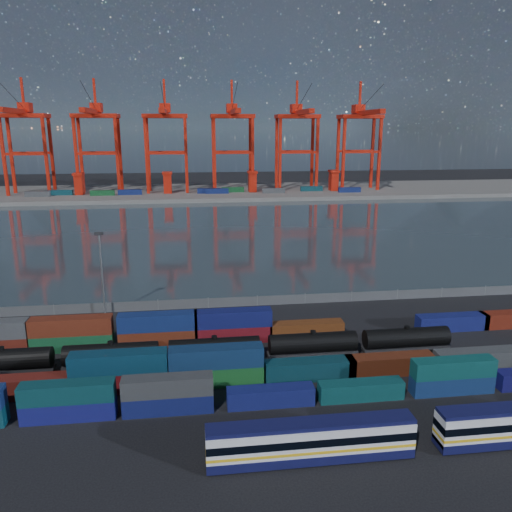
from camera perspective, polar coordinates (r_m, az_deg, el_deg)
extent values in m
plane|color=black|center=(77.39, 2.92, -12.75)|extent=(700.00, 700.00, 0.00)
plane|color=#2A363D|center=(176.73, -3.13, 2.86)|extent=(700.00, 700.00, 0.00)
cube|color=#514F4C|center=(280.10, -4.77, 7.32)|extent=(700.00, 70.00, 2.00)
cone|color=#1E2630|center=(1693.17, -14.71, 21.59)|extent=(1100.00, 1100.00, 520.00)
cone|color=#1E2630|center=(1692.44, -0.11, 21.01)|extent=(1040.00, 1040.00, 460.00)
cone|color=#1E2630|center=(1783.40, 13.50, 19.01)|extent=(960.00, 960.00, 380.00)
cone|color=#1E2630|center=(1929.01, 23.63, 16.67)|extent=(840.00, 840.00, 300.00)
cube|color=silver|center=(57.75, 6.29, -20.14)|extent=(22.72, 2.73, 3.45)
cube|color=#0F1039|center=(58.80, 6.24, -21.60)|extent=(22.72, 2.78, 1.09)
cube|color=#0F1039|center=(56.67, 6.35, -18.51)|extent=(22.72, 2.45, 0.45)
cube|color=gold|center=(58.17, 6.27, -20.73)|extent=(22.74, 2.81, 0.33)
cube|color=black|center=(57.55, 6.30, -19.84)|extent=(22.74, 2.81, 0.91)
cube|color=black|center=(58.01, -2.08, -22.70)|extent=(2.73, 1.82, 0.64)
cube|color=black|center=(61.20, 14.00, -20.94)|extent=(2.73, 1.82, 0.64)
cube|color=black|center=(65.19, 22.80, -19.31)|extent=(2.73, 1.82, 0.64)
cube|color=navy|center=(69.10, -20.58, -16.14)|extent=(11.46, 2.33, 2.48)
cube|color=#0C393F|center=(67.91, -20.77, -14.32)|extent=(11.46, 2.33, 2.48)
cube|color=#101751|center=(67.32, -9.97, -16.23)|extent=(11.46, 2.33, 2.48)
cube|color=#36383A|center=(66.10, -10.07, -14.38)|extent=(11.46, 2.33, 2.48)
cube|color=navy|center=(67.87, 1.67, -15.72)|extent=(11.46, 2.33, 2.48)
cube|color=#0D4347|center=(70.62, 11.88, -14.77)|extent=(11.46, 2.33, 2.48)
cube|color=navy|center=(75.60, 21.45, -13.45)|extent=(11.46, 2.33, 2.48)
cube|color=#0E4949|center=(74.52, 21.63, -11.76)|extent=(11.46, 2.33, 2.48)
cube|color=#5D1912|center=(76.36, -25.15, -13.40)|extent=(13.19, 2.68, 2.86)
cube|color=maroon|center=(73.43, -15.28, -13.62)|extent=(13.19, 2.68, 2.86)
cube|color=#0D2D43|center=(72.16, -15.43, -11.61)|extent=(13.19, 2.68, 2.86)
cube|color=#175723|center=(72.70, -4.53, -13.41)|extent=(13.19, 2.68, 2.86)
cube|color=#0F284C|center=(71.42, -4.57, -11.38)|extent=(13.19, 2.68, 2.86)
cube|color=#0B303B|center=(74.44, 6.18, -12.75)|extent=(13.19, 2.68, 2.86)
cube|color=#562211|center=(77.95, 15.00, -11.88)|extent=(13.19, 2.68, 2.86)
cube|color=#3C3E41|center=(83.99, 23.98, -10.71)|extent=(13.19, 2.68, 2.86)
cube|color=#144E2B|center=(88.04, -20.21, -9.18)|extent=(13.00, 2.64, 2.82)
cube|color=maroon|center=(87.00, -20.37, -7.48)|extent=(13.00, 2.64, 2.82)
cube|color=#5F2313|center=(85.95, -11.07, -9.11)|extent=(13.00, 2.64, 2.82)
cube|color=navy|center=(84.87, -11.16, -7.36)|extent=(13.00, 2.64, 2.82)
cube|color=maroon|center=(85.95, -2.60, -8.84)|extent=(13.00, 2.64, 2.82)
cube|color=#101554|center=(84.88, -2.62, -7.09)|extent=(13.00, 2.64, 2.82)
cube|color=#612F13|center=(87.79, 5.74, -8.38)|extent=(13.00, 2.64, 2.82)
cube|color=navy|center=(97.20, 21.49, -7.06)|extent=(13.00, 2.64, 2.82)
cylinder|color=black|center=(83.28, -26.98, -10.49)|extent=(13.90, 3.10, 3.10)
cylinder|color=black|center=(82.62, -27.11, -9.41)|extent=(0.86, 0.86, 0.53)
cube|color=black|center=(83.97, -26.84, -11.56)|extent=(14.43, 2.14, 0.43)
cube|color=black|center=(82.65, -23.60, -11.93)|extent=(2.67, 1.92, 0.64)
cylinder|color=black|center=(79.37, -16.21, -10.65)|extent=(13.90, 3.10, 3.10)
cylinder|color=black|center=(78.68, -16.29, -9.52)|extent=(0.86, 0.86, 0.53)
cube|color=black|center=(80.09, -16.12, -11.76)|extent=(14.43, 2.14, 0.43)
cube|color=black|center=(81.18, -19.53, -12.01)|extent=(2.67, 1.92, 0.64)
cube|color=black|center=(79.65, -12.60, -12.02)|extent=(2.67, 1.92, 0.64)
cylinder|color=black|center=(78.39, -4.76, -10.42)|extent=(13.90, 3.10, 3.10)
cylinder|color=black|center=(77.69, -4.79, -9.28)|extent=(0.86, 0.86, 0.53)
cube|color=black|center=(79.12, -4.74, -11.54)|extent=(14.43, 2.14, 0.43)
cube|color=black|center=(79.29, -8.28, -11.94)|extent=(2.67, 1.92, 0.64)
cube|color=black|center=(79.62, -1.20, -11.66)|extent=(2.67, 1.92, 0.64)
cylinder|color=black|center=(80.44, 6.50, -9.79)|extent=(13.90, 3.10, 3.10)
cylinder|color=black|center=(79.75, 6.53, -8.67)|extent=(0.86, 0.86, 0.53)
cube|color=black|center=(81.15, 6.47, -10.90)|extent=(14.43, 2.14, 0.43)
cube|color=black|center=(80.39, 3.06, -11.41)|extent=(2.67, 1.92, 0.64)
cube|color=black|center=(82.55, 9.76, -10.89)|extent=(2.67, 1.92, 0.64)
cylinder|color=black|center=(85.30, 16.79, -8.89)|extent=(13.90, 3.10, 3.10)
cylinder|color=black|center=(84.66, 16.87, -7.83)|extent=(0.86, 0.86, 0.53)
cube|color=black|center=(85.97, 16.71, -9.94)|extent=(14.43, 2.14, 0.43)
cube|color=black|center=(84.38, 13.65, -10.52)|extent=(2.67, 1.92, 0.64)
cube|color=black|center=(88.14, 19.59, -9.87)|extent=(2.67, 1.92, 0.64)
cube|color=#595B5E|center=(102.45, 0.14, -5.16)|extent=(160.00, 0.06, 2.00)
cylinder|color=slate|center=(108.28, -27.25, -5.68)|extent=(0.12, 0.12, 2.20)
cylinder|color=slate|center=(105.25, -22.10, -5.67)|extent=(0.12, 0.12, 2.20)
cylinder|color=slate|center=(103.10, -16.71, -5.61)|extent=(0.12, 0.12, 2.20)
cylinder|color=slate|center=(101.90, -11.13, -5.49)|extent=(0.12, 0.12, 2.20)
cylinder|color=slate|center=(101.67, -5.48, -5.32)|extent=(0.12, 0.12, 2.20)
cylinder|color=slate|center=(102.42, 0.14, -5.11)|extent=(0.12, 0.12, 2.20)
cylinder|color=slate|center=(104.12, 5.63, -4.85)|extent=(0.12, 0.12, 2.20)
cylinder|color=slate|center=(106.75, 10.88, -4.55)|extent=(0.12, 0.12, 2.20)
cylinder|color=slate|center=(110.22, 15.84, -4.24)|extent=(0.12, 0.12, 2.20)
cylinder|color=slate|center=(114.46, 20.47, -3.93)|extent=(0.12, 0.12, 2.20)
cylinder|color=slate|center=(119.39, 24.73, -3.61)|extent=(0.12, 0.12, 2.20)
cylinder|color=slate|center=(99.13, -17.17, -2.24)|extent=(0.36, 0.36, 16.00)
cube|color=black|center=(97.17, -17.53, 2.45)|extent=(1.60, 0.40, 0.60)
cube|color=red|center=(283.11, -26.86, 9.93)|extent=(1.47, 1.47, 41.42)
cube|color=red|center=(293.56, -26.16, 10.11)|extent=(1.47, 1.47, 41.42)
cube|color=red|center=(277.16, -22.86, 10.28)|extent=(1.47, 1.47, 41.42)
cube|color=red|center=(287.82, -22.29, 10.45)|extent=(1.47, 1.47, 41.42)
cube|color=red|center=(279.87, -24.93, 10.53)|extent=(20.25, 1.29, 1.29)
cube|color=red|center=(290.43, -24.29, 10.69)|extent=(20.25, 1.29, 1.29)
cube|color=red|center=(284.94, -25.00, 14.34)|extent=(23.01, 12.89, 2.02)
cube|color=red|center=(274.43, -25.73, 14.70)|extent=(2.76, 44.18, 2.30)
cube|color=red|center=(288.58, -24.87, 15.16)|extent=(5.52, 7.36, 4.60)
cube|color=red|center=(287.15, -25.13, 16.53)|extent=(1.10, 1.10, 14.73)
cylinder|color=black|center=(272.59, -26.03, 16.04)|extent=(0.22, 37.88, 12.50)
cube|color=red|center=(273.69, -19.83, 10.51)|extent=(1.47, 1.47, 41.42)
cube|color=red|center=(284.48, -19.37, 10.67)|extent=(1.47, 1.47, 41.42)
cube|color=red|center=(270.16, -15.57, 10.79)|extent=(1.47, 1.47, 41.42)
cube|color=red|center=(281.09, -15.26, 10.93)|extent=(1.47, 1.47, 41.42)
cube|color=red|center=(271.64, -17.75, 11.09)|extent=(20.25, 1.29, 1.29)
cube|color=red|center=(282.51, -17.36, 11.22)|extent=(20.25, 1.29, 1.29)
cube|color=red|center=(276.85, -17.85, 15.01)|extent=(23.01, 12.89, 2.02)
cube|color=red|center=(266.03, -18.30, 15.42)|extent=(2.76, 44.18, 2.30)
cube|color=red|center=(280.60, -17.78, 15.84)|extent=(5.52, 7.36, 4.60)
cube|color=red|center=(279.13, -17.96, 17.26)|extent=(1.10, 1.10, 14.73)
cylinder|color=black|center=(264.13, -18.51, 16.82)|extent=(0.22, 37.88, 12.50)
cube|color=red|center=(268.52, -12.39, 10.96)|extent=(1.47, 1.47, 41.42)
cube|color=red|center=(279.52, -12.21, 11.09)|extent=(1.47, 1.47, 41.42)
cube|color=red|center=(267.59, -7.99, 11.14)|extent=(1.47, 1.47, 41.42)
cube|color=red|center=(278.62, -7.98, 11.26)|extent=(1.47, 1.47, 41.42)
cube|color=red|center=(267.76, -10.22, 11.50)|extent=(20.25, 1.29, 1.29)
cube|color=red|center=(278.78, -10.12, 11.61)|extent=(20.25, 1.29, 1.29)
cube|color=red|center=(273.05, -10.34, 15.46)|extent=(23.01, 12.89, 2.02)
cube|color=red|center=(262.07, -10.48, 15.91)|extent=(2.76, 44.18, 2.30)
cube|color=red|center=(276.85, -10.35, 16.30)|extent=(5.52, 7.36, 4.60)
cube|color=red|center=(275.36, -10.43, 17.75)|extent=(1.10, 1.10, 14.73)
cylinder|color=black|center=(260.14, -10.57, 17.34)|extent=(0.22, 37.88, 12.50)
cube|color=red|center=(267.87, -4.78, 11.23)|extent=(1.47, 1.47, 41.42)
cube|color=red|center=(278.89, -4.89, 11.35)|extent=(1.47, 1.47, 41.42)
cube|color=red|center=(269.58, -0.39, 11.30)|extent=(1.47, 1.47, 41.42)
cube|color=red|center=(280.53, -0.67, 11.42)|extent=(1.47, 1.47, 41.42)
cube|color=red|center=(268.43, -2.58, 11.71)|extent=(20.25, 1.29, 1.29)
cube|color=red|center=(279.43, -2.78, 11.82)|extent=(20.25, 1.29, 1.29)
cube|color=red|center=(273.71, -2.73, 15.67)|extent=(23.01, 12.89, 2.02)
cube|color=red|center=(262.76, -2.53, 16.12)|extent=(2.76, 44.18, 2.30)
cube|color=red|center=(277.50, -2.80, 16.50)|extent=(5.52, 7.36, 4.60)
cube|color=red|center=(276.01, -2.79, 17.95)|extent=(1.10, 1.10, 14.73)
cylinder|color=black|center=(260.84, -2.50, 17.55)|extent=(0.22, 37.88, 12.50)
cube|color=red|center=(271.77, 2.76, 11.31)|extent=(1.47, 1.47, 41.42)
cube|color=red|center=(282.63, 2.36, 11.43)|extent=(1.47, 1.47, 41.42)
cube|color=red|center=(276.03, 6.98, 11.27)|extent=(1.47, 1.47, 41.42)
cube|color=red|center=(286.73, 6.43, 11.40)|extent=(1.47, 1.47, 41.42)
cube|color=red|center=(273.62, 4.90, 11.73)|extent=(20.25, 1.29, 1.29)
cube|color=red|center=(284.41, 4.42, 11.84)|extent=(20.25, 1.29, 1.29)
cube|color=red|center=(278.80, 4.74, 15.61)|extent=(23.01, 12.89, 2.02)
cube|color=red|center=(268.05, 5.25, 16.05)|extent=(2.76, 44.18, 2.30)
cube|color=red|center=(282.52, 4.59, 16.44)|extent=(5.52, 7.36, 4.60)
cube|color=red|center=(281.06, 4.70, 17.86)|extent=(1.10, 1.10, 14.73)
cylinder|color=black|center=(266.17, 5.39, 17.44)|extent=(0.22, 37.88, 12.50)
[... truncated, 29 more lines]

